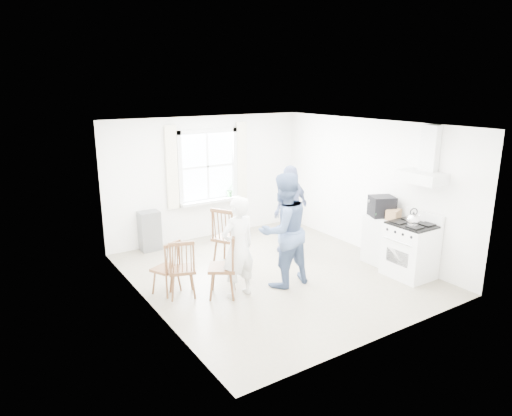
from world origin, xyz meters
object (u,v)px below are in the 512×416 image
Objects in this scene: windsor_chair_a at (170,262)px; windsor_chair_c at (229,258)px; low_cabinet at (382,240)px; gas_stove at (410,250)px; person_right at (291,209)px; windsor_chair_b at (182,263)px; stereo_stack at (382,206)px; person_left at (238,247)px; person_mid at (283,230)px.

windsor_chair_c is (0.75, -0.56, 0.09)m from windsor_chair_a.
windsor_chair_a is (-3.81, 0.88, 0.09)m from low_cabinet.
person_right reaches higher than gas_stove.
gas_stove is 0.70m from low_cabinet.
windsor_chair_c reaches higher than windsor_chair_a.
windsor_chair_b is 0.73m from windsor_chair_c.
stereo_stack is 0.33× the size of person_left.
low_cabinet is at bearing 170.43° from person_left.
low_cabinet is 0.52× the size of person_right.
person_mid is at bearing 174.28° from low_cabinet.
windsor_chair_b reaches higher than windsor_chair_a.
windsor_chair_b is at bearing 170.46° from low_cabinet.
low_cabinet is 3.91m from windsor_chair_a.
person_mid is (1.61, -0.41, 0.36)m from windsor_chair_b.
windsor_chair_a is (-3.79, 0.85, -0.55)m from stereo_stack.
stereo_stack is at bearing 171.01° from person_left.
person_mid reaches higher than windsor_chair_b.
stereo_stack is (0.04, 0.73, 0.60)m from gas_stove.
person_mid reaches higher than stereo_stack.
windsor_chair_a is at bearing 143.43° from windsor_chair_c.
person_mid is at bearing 29.76° from person_right.
person_left reaches higher than windsor_chair_c.
person_mid is (-2.04, 0.91, 0.46)m from gas_stove.
gas_stove is 3.17m from windsor_chair_c.
gas_stove is 2.11× the size of stereo_stack.
person_mid is 1.58m from person_right.
windsor_chair_a is (-3.74, 1.58, 0.06)m from gas_stove.
windsor_chair_b is 0.55× the size of person_right.
windsor_chair_b is 0.94× the size of windsor_chair_c.
stereo_stack is at bearing -12.61° from windsor_chair_a.
low_cabinet is at bearing 108.45° from person_right.
low_cabinet is 0.93× the size of windsor_chair_b.
person_right reaches higher than person_left.
low_cabinet is at bearing 84.32° from gas_stove.
low_cabinet is (0.07, 0.70, -0.03)m from gas_stove.
person_left is at bearing -26.52° from windsor_chair_b.
windsor_chair_a is at bearing -23.41° from person_mid.
person_right is at bearing -133.48° from person_mid.
low_cabinet is 2.18m from person_mid.
gas_stove is 1.09× the size of windsor_chair_c.
person_left is 0.86× the size of person_mid.
stereo_stack is at bearing 86.72° from gas_stove.
gas_stove is at bearing 153.91° from person_mid.
gas_stove reaches higher than low_cabinet.
stereo_stack is 3.92m from windsor_chair_a.
person_right reaches higher than windsor_chair_a.
person_right is at bearing -153.41° from person_left.
gas_stove is 0.69× the size of person_left.
windsor_chair_b is (-3.65, 1.33, 0.10)m from gas_stove.
person_mid reaches higher than low_cabinet.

